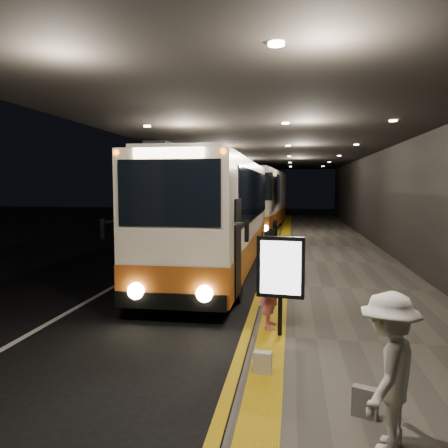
% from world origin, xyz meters
% --- Properties ---
extents(ground, '(90.00, 90.00, 0.00)m').
position_xyz_m(ground, '(0.00, 0.00, 0.00)').
color(ground, black).
extents(lane_line_white, '(0.12, 50.00, 0.01)m').
position_xyz_m(lane_line_white, '(-1.80, 5.00, 0.01)').
color(lane_line_white, silver).
rests_on(lane_line_white, ground).
extents(kerb_stripe_yellow, '(0.18, 50.00, 0.01)m').
position_xyz_m(kerb_stripe_yellow, '(2.35, 5.00, 0.01)').
color(kerb_stripe_yellow, gold).
rests_on(kerb_stripe_yellow, ground).
extents(sidewalk, '(4.50, 50.00, 0.15)m').
position_xyz_m(sidewalk, '(4.75, 5.00, 0.07)').
color(sidewalk, '#514C44').
rests_on(sidewalk, ground).
extents(tactile_strip, '(0.50, 50.00, 0.01)m').
position_xyz_m(tactile_strip, '(2.85, 5.00, 0.16)').
color(tactile_strip, gold).
rests_on(tactile_strip, sidewalk).
extents(terminal_wall, '(0.10, 50.00, 6.00)m').
position_xyz_m(terminal_wall, '(7.00, 5.00, 3.00)').
color(terminal_wall, black).
rests_on(terminal_wall, ground).
extents(support_columns, '(0.80, 24.80, 4.40)m').
position_xyz_m(support_columns, '(-1.50, 4.00, 2.20)').
color(support_columns, black).
rests_on(support_columns, ground).
extents(canopy, '(9.00, 50.00, 0.40)m').
position_xyz_m(canopy, '(2.50, 5.00, 4.60)').
color(canopy, black).
rests_on(canopy, support_columns).
extents(coach_main, '(2.44, 11.67, 3.62)m').
position_xyz_m(coach_main, '(0.77, 3.26, 1.74)').
color(coach_main, beige).
rests_on(coach_main, ground).
extents(coach_second, '(3.11, 12.16, 3.79)m').
position_xyz_m(coach_second, '(1.11, 17.01, 1.82)').
color(coach_second, beige).
rests_on(coach_second, ground).
extents(passenger_boarding, '(0.43, 0.63, 1.68)m').
position_xyz_m(passenger_boarding, '(2.80, -2.66, 0.99)').
color(passenger_boarding, '#C45B72').
rests_on(passenger_boarding, sidewalk).
extents(passenger_waiting_white, '(0.91, 1.17, 1.64)m').
position_xyz_m(passenger_waiting_white, '(4.19, -6.35, 0.97)').
color(passenger_waiting_white, silver).
rests_on(passenger_waiting_white, sidewalk).
extents(bag_polka, '(0.32, 0.23, 0.35)m').
position_xyz_m(bag_polka, '(4.07, -5.75, 0.33)').
color(bag_polka, black).
rests_on(bag_polka, sidewalk).
extents(bag_plain, '(0.27, 0.17, 0.32)m').
position_xyz_m(bag_plain, '(2.80, -4.76, 0.31)').
color(bag_plain, silver).
rests_on(bag_plain, sidewalk).
extents(info_sign, '(0.86, 0.22, 1.81)m').
position_xyz_m(info_sign, '(3.00, -3.10, 1.37)').
color(info_sign, black).
rests_on(info_sign, sidewalk).
extents(stanchion_post, '(0.05, 0.05, 1.02)m').
position_xyz_m(stanchion_post, '(2.75, -0.60, 0.66)').
color(stanchion_post, black).
rests_on(stanchion_post, sidewalk).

